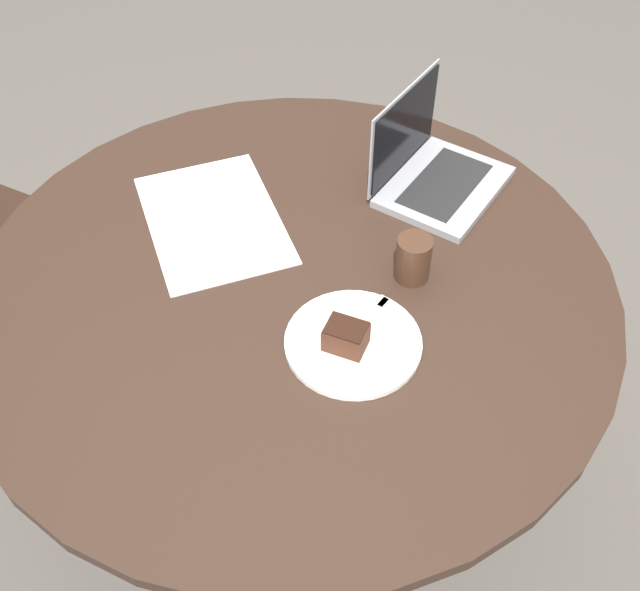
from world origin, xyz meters
name	(u,v)px	position (x,y,z in m)	size (l,w,h in m)	color
ground_plane	(299,466)	(0.00, 0.00, 0.00)	(12.00, 12.00, 0.00)	#4C4742
dining_table	(293,315)	(0.00, 0.00, 0.64)	(1.32, 1.32, 0.76)	black
paper_document	(212,219)	(0.18, 0.17, 0.76)	(0.46, 0.38, 0.00)	white
plate	(352,343)	(-0.18, -0.11, 0.76)	(0.26, 0.26, 0.01)	white
cake_slice	(344,336)	(-0.19, -0.09, 0.80)	(0.09, 0.09, 0.05)	#472619
fork	(366,319)	(-0.13, -0.14, 0.77)	(0.14, 0.12, 0.00)	silver
coffee_glass	(412,259)	(-0.01, -0.24, 0.81)	(0.07, 0.07, 0.10)	#3D2619
laptop	(433,171)	(0.28, -0.33, 0.80)	(0.37, 0.36, 0.22)	gray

